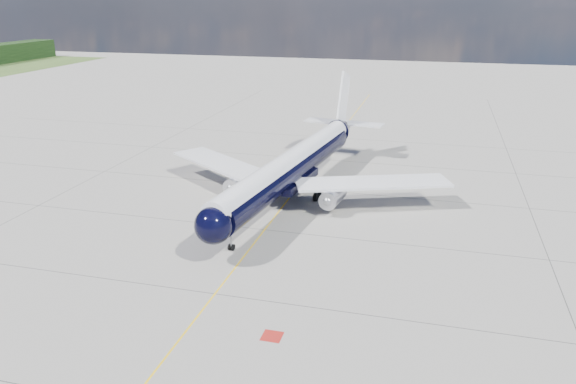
# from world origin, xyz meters

# --- Properties ---
(ground) EXTENTS (320.00, 320.00, 0.00)m
(ground) POSITION_xyz_m (0.00, 30.00, 0.00)
(ground) COLOR gray
(ground) RESTS_ON ground
(taxiway_centerline) EXTENTS (0.16, 160.00, 0.01)m
(taxiway_centerline) POSITION_xyz_m (0.00, 25.00, 0.00)
(taxiway_centerline) COLOR yellow
(taxiway_centerline) RESTS_ON ground
(red_marking) EXTENTS (1.60, 1.60, 0.01)m
(red_marking) POSITION_xyz_m (6.80, -10.00, 0.00)
(red_marking) COLOR maroon
(red_marking) RESTS_ON ground
(main_airliner) EXTENTS (39.63, 48.56, 14.04)m
(main_airliner) POSITION_xyz_m (0.49, 21.49, 4.36)
(main_airliner) COLOR black
(main_airliner) RESTS_ON ground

